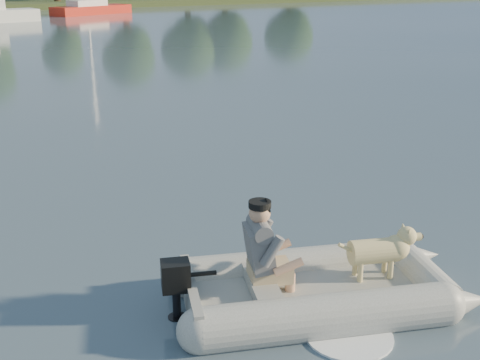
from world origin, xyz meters
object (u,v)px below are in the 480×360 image
dog (374,255)px  sailboat (91,9)px  man (261,245)px  dinghy (322,256)px

dog → sailboat: sailboat is taller
man → sailboat: size_ratio=0.11×
dinghy → dog: bearing=4.6°
man → dinghy: bearing=-4.2°
dog → dinghy: bearing=-175.4°
man → sailboat: (11.67, 48.18, -0.34)m
dinghy → man: (-0.65, 0.26, 0.19)m
man → dog: size_ratio=1.16×
dinghy → sailboat: (11.02, 48.45, -0.16)m
dinghy → sailboat: size_ratio=0.49×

